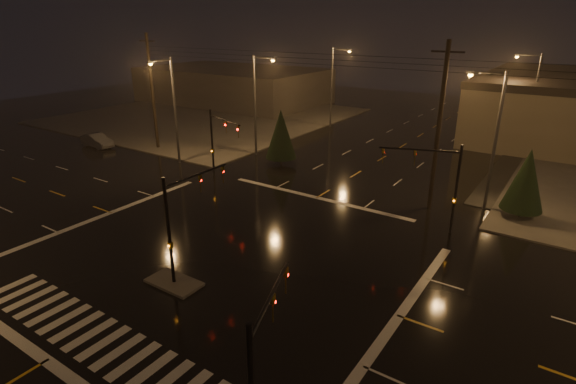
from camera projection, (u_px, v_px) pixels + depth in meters
The scene contains 21 objects.
ground at pixel (224, 253), 27.04m from camera, with size 140.00×140.00×0.00m, color black.
sidewalk_nw at pixel (206, 116), 65.91m from camera, with size 36.00×36.00×0.12m, color #46433E.
median_island at pixel (174, 282), 23.92m from camera, with size 3.00×1.60×0.15m, color #46433E.
crosswalk at pixel (90, 334), 20.07m from camera, with size 15.00×2.60×0.01m, color beige.
stop_bar_near at pixel (47, 361), 18.52m from camera, with size 16.00×0.50×0.01m, color beige.
stop_bar_far at pixel (317, 198), 35.57m from camera, with size 16.00×0.50×0.01m, color beige.
commercial_block at pixel (233, 85), 76.83m from camera, with size 30.00×18.00×5.60m, color #3E3936.
signal_mast_median at pixel (181, 213), 23.32m from camera, with size 0.25×4.59×6.00m.
signal_mast_ne at pixel (440, 177), 28.59m from camera, with size 4.84×1.86×6.00m.
signal_mast_nw at pixel (217, 137), 38.49m from camera, with size 4.84×1.86×6.00m.
signal_mast_se at pixel (260, 373), 12.83m from camera, with size 1.55×3.87×6.00m.
streetlight_1 at pixel (257, 99), 44.75m from camera, with size 2.77×0.32×10.00m.
streetlight_2 at pixel (334, 82), 57.15m from camera, with size 2.77×0.32×10.00m.
streetlight_3 at pixel (492, 132), 31.54m from camera, with size 2.77×0.32×10.00m.
streetlight_4 at pixel (531, 95), 47.04m from camera, with size 2.77×0.32×10.00m.
streetlight_5 at pixel (172, 104), 41.98m from camera, with size 0.32×2.77×10.00m.
utility_pole_0 at pixel (152, 92), 47.17m from camera, with size 2.20×0.32×12.00m.
utility_pole_1 at pixel (439, 127), 31.53m from camera, with size 2.20×0.32×12.00m.
conifer_0 at pixel (526, 180), 30.89m from camera, with size 2.81×2.81×5.08m.
conifer_3 at pixel (281, 134), 42.72m from camera, with size 2.98×2.98×5.36m.
car_crossing at pixel (97, 140), 49.59m from camera, with size 1.54×4.42×1.46m, color #57585E.
Camera 1 is at (16.54, -17.72, 13.13)m, focal length 28.00 mm.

